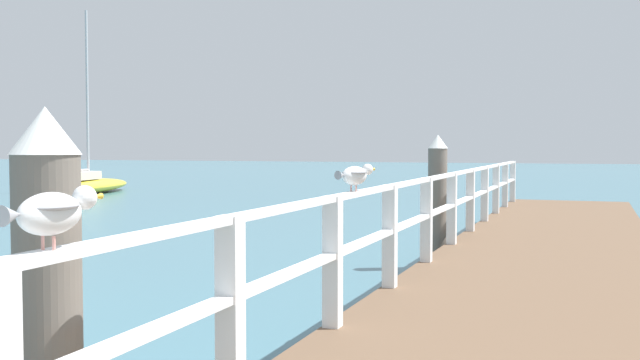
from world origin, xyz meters
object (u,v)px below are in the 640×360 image
seagull_foreground (52,211)px  boat_2 (84,184)px  dock_piling_near (49,340)px  dock_piling_far (437,201)px  seagull_background (355,174)px

seagull_foreground → boat_2: (-16.31, 20.98, -1.23)m
boat_2 → seagull_foreground: bearing=-61.9°
dock_piling_near → dock_piling_far: (0.00, 8.29, 0.00)m
seagull_background → dock_piling_near: bearing=-77.9°
dock_piling_near → seagull_foreground: bearing=-47.5°
dock_piling_far → seagull_background: 5.29m
boat_2 → seagull_background: bearing=-56.8°
seagull_background → boat_2: (-16.32, 17.51, -1.23)m
seagull_background → boat_2: bearing=152.2°
dock_piling_far → boat_2: size_ratio=0.28×
dock_piling_near → seagull_background: dock_piling_near is taller
dock_piling_near → boat_2: bearing=127.8°
dock_piling_far → seagull_background: size_ratio=4.26×
seagull_background → boat_2: 23.97m
seagull_foreground → boat_2: bearing=130.9°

